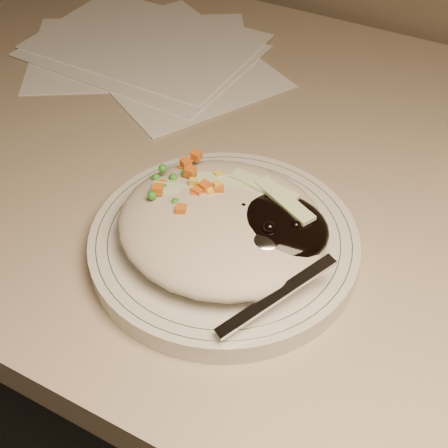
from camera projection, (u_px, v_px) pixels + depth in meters
The scene contains 5 objects.
desk at pixel (354, 310), 0.79m from camera, with size 1.40×0.70×0.74m.
plate at pixel (224, 244), 0.59m from camera, with size 0.25×0.25×0.02m, color silver.
plate_rim at pixel (224, 236), 0.58m from camera, with size 0.24×0.24×0.00m.
meal at pixel (228, 222), 0.56m from camera, with size 0.21×0.19×0.05m.
papers at pixel (149, 50), 0.87m from camera, with size 0.41×0.34×0.00m.
Camera 1 is at (0.09, 0.87, 1.17)m, focal length 50.00 mm.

